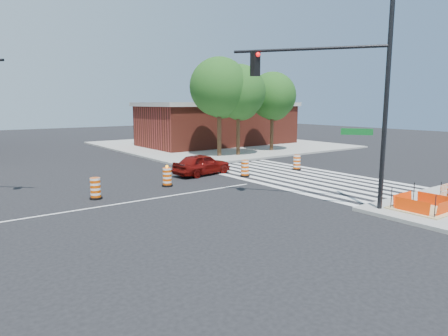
{
  "coord_description": "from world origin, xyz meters",
  "views": [
    {
      "loc": [
        -7.18,
        -16.96,
        4.51
      ],
      "look_at": [
        4.21,
        -1.6,
        1.4
      ],
      "focal_mm": 32.0,
      "sensor_mm": 36.0,
      "label": 1
    }
  ],
  "objects": [
    {
      "name": "barricade",
      "position": [
        11.11,
        -8.85,
        0.67
      ],
      "size": [
        0.81,
        0.06,
        0.95
      ],
      "rotation": [
        0.0,
        0.0,
        0.03
      ],
      "color": "#DD4B04",
      "rests_on": "ground"
    },
    {
      "name": "median_drum_4",
      "position": [
        8.41,
        1.87,
        0.48
      ],
      "size": [
        0.6,
        0.6,
        1.02
      ],
      "color": "black",
      "rests_on": "ground"
    },
    {
      "name": "median_drum_2",
      "position": [
        -1.04,
        1.56,
        0.48
      ],
      "size": [
        0.6,
        0.6,
        1.02
      ],
      "color": "black",
      "rests_on": "ground"
    },
    {
      "name": "signal_pole_se",
      "position": [
        6.71,
        -6.36,
        5.21
      ],
      "size": [
        3.87,
        5.32,
        8.51
      ],
      "rotation": [
        0.0,
        0.0,
        2.19
      ],
      "color": "black",
      "rests_on": "ground"
    },
    {
      "name": "tree_north_c",
      "position": [
        12.4,
        10.05,
        5.55
      ],
      "size": [
        4.86,
        4.86,
        8.26
      ],
      "color": "#382314",
      "rests_on": "ground"
    },
    {
      "name": "tree_north_d",
      "position": [
        14.08,
        9.64,
        5.21
      ],
      "size": [
        4.56,
        4.56,
        7.75
      ],
      "color": "#382314",
      "rests_on": "ground"
    },
    {
      "name": "median_drum_5",
      "position": [
        12.87,
        1.7,
        0.48
      ],
      "size": [
        0.6,
        0.6,
        1.02
      ],
      "color": "black",
      "rests_on": "ground"
    },
    {
      "name": "brick_storefront",
      "position": [
        18.0,
        18.0,
        2.32
      ],
      "size": [
        16.5,
        8.5,
        4.6
      ],
      "color": "maroon",
      "rests_on": "ground"
    },
    {
      "name": "lane_centerline",
      "position": [
        0.0,
        0.0,
        0.01
      ],
      "size": [
        14.0,
        0.12,
        0.01
      ],
      "primitive_type": "cube",
      "color": "silver",
      "rests_on": "ground"
    },
    {
      "name": "excavation_pit",
      "position": [
        9.0,
        -9.0,
        0.22
      ],
      "size": [
        2.2,
        2.2,
        0.9
      ],
      "color": "tan",
      "rests_on": "ground"
    },
    {
      "name": "sidewalk_ne",
      "position": [
        18.0,
        18.0,
        0.07
      ],
      "size": [
        22.0,
        22.0,
        0.15
      ],
      "primitive_type": "cube",
      "color": "gray",
      "rests_on": "ground"
    },
    {
      "name": "ground",
      "position": [
        0.0,
        0.0,
        0.0
      ],
      "size": [
        120.0,
        120.0,
        0.0
      ],
      "primitive_type": "plane",
      "color": "black",
      "rests_on": "ground"
    },
    {
      "name": "crosswalk_east",
      "position": [
        10.95,
        0.0,
        0.01
      ],
      "size": [
        6.75,
        13.5,
        0.01
      ],
      "color": "silver",
      "rests_on": "ground"
    },
    {
      "name": "tree_north_e",
      "position": [
        18.7,
        10.39,
        4.95
      ],
      "size": [
        4.34,
        4.34,
        7.38
      ],
      "color": "#382314",
      "rests_on": "ground"
    },
    {
      "name": "median_drum_3",
      "position": [
        3.11,
        2.14,
        0.49
      ],
      "size": [
        0.6,
        0.6,
        1.18
      ],
      "color": "black",
      "rests_on": "ground"
    },
    {
      "name": "red_coupe",
      "position": [
        6.63,
        4.0,
        0.68
      ],
      "size": [
        4.19,
        2.21,
        1.36
      ],
      "primitive_type": "imported",
      "rotation": [
        0.0,
        0.0,
        1.73
      ],
      "color": "#630B08",
      "rests_on": "ground"
    }
  ]
}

